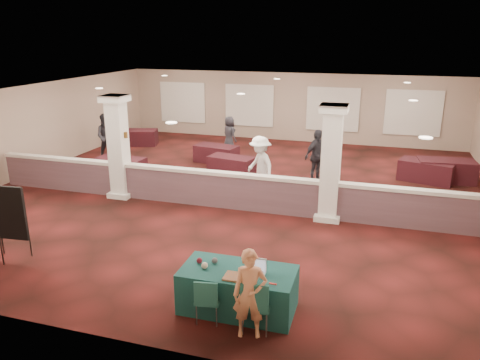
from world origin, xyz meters
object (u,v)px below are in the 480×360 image
(woman, at_px, (250,294))
(far_table_front_left, at_px, (121,168))
(conf_chair_main, at_px, (255,302))
(attendee_d, at_px, (229,134))
(far_table_front_right, at_px, (426,171))
(easel_board, at_px, (4,213))
(far_table_back_left, at_px, (138,137))
(attendee_b, at_px, (260,166))
(far_table_front_center, at_px, (231,165))
(conf_chair_side, at_px, (207,297))
(attendee_c, at_px, (317,156))
(attendee_a, at_px, (107,137))
(far_table_back_center, at_px, (216,154))
(far_table_back_right, at_px, (446,171))
(near_table, at_px, (238,290))

(woman, relative_size, far_table_front_left, 0.92)
(conf_chair_main, bearing_deg, attendee_d, 102.94)
(woman, relative_size, far_table_front_right, 0.89)
(easel_board, xyz_separation_m, far_table_front_left, (-0.95, 6.41, -0.78))
(far_table_back_left, xyz_separation_m, attendee_b, (7.14, -4.98, 0.59))
(far_table_front_center, bearing_deg, easel_board, -109.14)
(far_table_front_left, bearing_deg, attendee_b, -3.27)
(far_table_front_center, bearing_deg, woman, -70.04)
(conf_chair_main, height_order, conf_chair_side, conf_chair_main)
(far_table_front_right, height_order, attendee_c, attendee_c)
(woman, height_order, far_table_front_left, woman)
(far_table_front_left, relative_size, attendee_c, 0.94)
(conf_chair_side, bearing_deg, far_table_front_left, 120.74)
(far_table_back_left, xyz_separation_m, attendee_c, (8.67, -3.15, 0.57))
(far_table_front_right, xyz_separation_m, attendee_d, (-7.88, 1.96, 0.42))
(woman, bearing_deg, attendee_a, 117.07)
(far_table_front_left, xyz_separation_m, far_table_front_right, (10.46, 2.70, 0.01))
(woman, distance_m, far_table_back_left, 15.07)
(far_table_back_center, distance_m, far_table_back_right, 8.50)
(near_table, relative_size, conf_chair_side, 2.42)
(attendee_d, bearing_deg, far_table_back_center, 128.20)
(woman, xyz_separation_m, attendee_b, (-1.72, 7.20, 0.15))
(conf_chair_main, xyz_separation_m, attendee_d, (-4.46, 12.05, 0.19))
(conf_chair_main, distance_m, far_table_front_left, 10.21)
(easel_board, height_order, far_table_front_left, easel_board)
(far_table_back_left, distance_m, attendee_a, 2.71)
(attendee_d, bearing_deg, attendee_b, 155.51)
(far_table_front_right, height_order, far_table_back_right, far_table_back_right)
(conf_chair_main, distance_m, far_table_front_right, 10.66)
(conf_chair_side, distance_m, attendee_c, 8.95)
(conf_chair_main, height_order, woman, woman)
(near_table, relative_size, far_table_back_center, 1.25)
(far_table_front_right, relative_size, far_table_back_right, 0.95)
(far_table_back_left, bearing_deg, attendee_d, -0.33)
(far_table_back_center, xyz_separation_m, attendee_b, (2.64, -3.20, 0.60))
(conf_chair_side, height_order, attendee_a, attendee_a)
(far_table_back_right, bearing_deg, far_table_front_left, -165.37)
(conf_chair_main, relative_size, easel_board, 0.56)
(far_table_front_right, bearing_deg, far_table_front_left, -165.53)
(conf_chair_main, height_order, attendee_d, attendee_d)
(conf_chair_main, distance_m, far_table_back_left, 15.02)
(attendee_d, bearing_deg, near_table, 146.27)
(near_table, relative_size, attendee_c, 1.15)
(near_table, height_order, attendee_a, attendee_a)
(conf_chair_main, distance_m, attendee_d, 12.85)
(easel_board, xyz_separation_m, far_table_front_center, (2.75, 7.91, -0.80))
(easel_board, xyz_separation_m, attendee_d, (1.63, 11.06, -0.35))
(far_table_front_left, relative_size, far_table_back_right, 0.92)
(far_table_front_center, bearing_deg, far_table_front_left, -157.84)
(attendee_b, bearing_deg, easel_board, -83.02)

